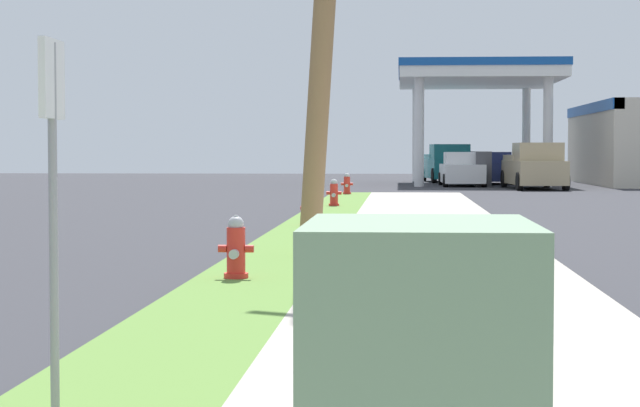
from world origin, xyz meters
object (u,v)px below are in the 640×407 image
at_px(fire_hydrant_fifth, 347,185).
at_px(truck_teal_on_apron, 447,165).
at_px(truck_tan_at_forecourt, 534,168).
at_px(fire_hydrant_second, 236,251).
at_px(street_sign_post, 53,149).
at_px(fire_hydrant_fourth, 334,194).
at_px(car_white_by_near_pump, 462,170).
at_px(fire_hydrant_third, 311,209).
at_px(car_navy_by_far_pump, 494,169).

xyz_separation_m(fire_hydrant_fifth, truck_teal_on_apron, (4.30, 20.10, 0.47)).
bearing_deg(truck_tan_at_forecourt, fire_hydrant_second, -101.99).
bearing_deg(fire_hydrant_second, street_sign_post, -89.91).
bearing_deg(street_sign_post, fire_hydrant_second, 90.09).
height_order(fire_hydrant_fourth, car_white_by_near_pump, car_white_by_near_pump).
bearing_deg(truck_tan_at_forecourt, fire_hydrant_third, -105.89).
bearing_deg(car_navy_by_far_pump, fire_hydrant_second, -98.58).
relative_size(fire_hydrant_fourth, truck_teal_on_apron, 0.13).
bearing_deg(truck_tan_at_forecourt, truck_teal_on_apron, 106.97).
bearing_deg(street_sign_post, car_navy_by_far_pump, 82.63).
bearing_deg(truck_tan_at_forecourt, street_sign_post, -100.03).
relative_size(street_sign_post, truck_teal_on_apron, 0.38).
xyz_separation_m(fire_hydrant_second, fire_hydrant_fifth, (0.08, 26.53, 0.00)).
height_order(fire_hydrant_second, car_navy_by_far_pump, car_navy_by_far_pump).
relative_size(truck_tan_at_forecourt, truck_teal_on_apron, 0.99).
xyz_separation_m(fire_hydrant_third, truck_teal_on_apron, (4.24, 37.02, 0.47)).
xyz_separation_m(car_white_by_near_pump, car_navy_by_far_pump, (1.75, 3.50, 0.00)).
distance_m(fire_hydrant_third, truck_teal_on_apron, 37.26).
xyz_separation_m(fire_hydrant_second, truck_tan_at_forecourt, (7.63, 35.95, 0.47)).
bearing_deg(fire_hydrant_third, fire_hydrant_fifth, 90.20).
bearing_deg(truck_teal_on_apron, truck_tan_at_forecourt, -73.03).
bearing_deg(fire_hydrant_third, street_sign_post, -90.43).
bearing_deg(car_white_by_near_pump, fire_hydrant_fifth, -109.51).
relative_size(fire_hydrant_second, fire_hydrant_third, 1.00).
relative_size(fire_hydrant_fifth, street_sign_post, 0.35).
height_order(fire_hydrant_third, car_navy_by_far_pump, car_navy_by_far_pump).
distance_m(fire_hydrant_fourth, truck_teal_on_apron, 29.01).
height_order(fire_hydrant_fifth, truck_tan_at_forecourt, truck_tan_at_forecourt).
bearing_deg(car_white_by_near_pump, fire_hydrant_second, -96.85).
xyz_separation_m(street_sign_post, car_white_by_near_pump, (4.77, 46.96, -0.91)).
xyz_separation_m(fire_hydrant_fifth, car_white_by_near_pump, (4.71, 13.28, 0.28)).
relative_size(fire_hydrant_fifth, car_white_by_near_pump, 0.16).
height_order(fire_hydrant_second, street_sign_post, street_sign_post).
bearing_deg(truck_teal_on_apron, fire_hydrant_fourth, -98.43).
height_order(fire_hydrant_fourth, street_sign_post, street_sign_post).
relative_size(fire_hydrant_second, car_white_by_near_pump, 0.16).
bearing_deg(car_white_by_near_pump, street_sign_post, -95.80).
distance_m(street_sign_post, car_white_by_near_pump, 47.21).
distance_m(fire_hydrant_second, fire_hydrant_third, 9.62).
relative_size(street_sign_post, car_navy_by_far_pump, 0.46).
relative_size(fire_hydrant_third, fire_hydrant_fourth, 1.00).
bearing_deg(fire_hydrant_fourth, car_white_by_near_pump, 77.97).
distance_m(fire_hydrant_fifth, truck_teal_on_apron, 20.56).
height_order(street_sign_post, car_navy_by_far_pump, street_sign_post).
height_order(car_white_by_near_pump, truck_teal_on_apron, truck_teal_on_apron).
bearing_deg(car_navy_by_far_pump, street_sign_post, -97.37).
relative_size(car_white_by_near_pump, truck_tan_at_forecourt, 0.83).
relative_size(fire_hydrant_third, car_white_by_near_pump, 0.16).
relative_size(fire_hydrant_fourth, car_navy_by_far_pump, 0.16).
distance_m(car_white_by_near_pump, truck_teal_on_apron, 6.83).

